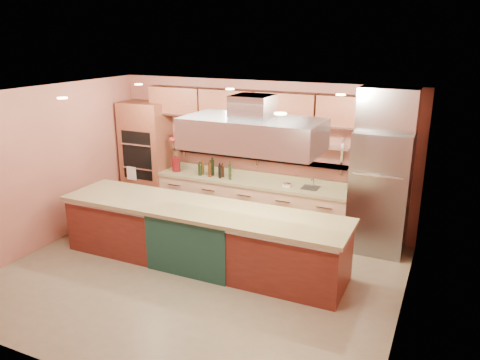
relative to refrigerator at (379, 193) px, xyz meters
The scene contains 21 objects.
floor 3.35m from the refrigerator, 137.68° to the right, with size 6.00×5.00×0.02m, color gray.
ceiling 3.63m from the refrigerator, 137.68° to the right, with size 6.00×5.00×0.02m, color black.
wall_back 2.40m from the refrigerator, behind, with size 6.00×0.04×2.80m, color #A96150.
wall_front 5.21m from the refrigerator, 116.86° to the right, with size 6.00×0.04×2.80m, color #A96150.
wall_left 5.77m from the refrigerator, 158.20° to the right, with size 0.04×5.00×2.80m, color #A96150.
wall_right 2.26m from the refrigerator, 73.10° to the right, with size 0.04×5.00×2.80m, color #A96150.
oven_stack 4.80m from the refrigerator, behind, with size 0.95×0.64×2.30m, color brown.
refrigerator is the anchor object (origin of this frame).
back_counter 2.47m from the refrigerator, behind, with size 3.84×0.64×0.93m, color tan.
wall_shelf_lower 2.43m from the refrigerator, behind, with size 3.60×0.26×0.03m, color silver.
wall_shelf_upper 2.50m from the refrigerator, behind, with size 3.60×0.26×0.03m, color silver.
upper_cabinets 2.69m from the refrigerator, behind, with size 4.60×0.36×0.55m, color brown.
range_hood 2.65m from the refrigerator, 132.70° to the right, with size 2.00×1.00×0.45m, color silver.
ceiling_downlights 3.50m from the refrigerator, 140.46° to the right, with size 4.00×2.80×0.02m, color #FFE5A5.
island 3.10m from the refrigerator, 145.24° to the right, with size 4.72×1.03×0.98m, color maroon.
flower_vase 4.05m from the refrigerator, behind, with size 0.17×0.17×0.30m, color #5E0E12.
oil_bottle_cluster 3.13m from the refrigerator, behind, with size 0.78×0.22×0.25m, color black.
kitchen_scale 1.66m from the refrigerator, behind, with size 0.14×0.11×0.08m, color silver.
bar_faucet 1.19m from the refrigerator, behind, with size 0.03×0.03×0.20m, color silver.
copper_kettle 3.56m from the refrigerator, behind, with size 0.17×0.17×0.14m, color orange.
green_canister 3.02m from the refrigerator, behind, with size 0.14×0.14×0.16m, color #0E4313.
Camera 1 is at (3.36, -5.66, 3.60)m, focal length 35.00 mm.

